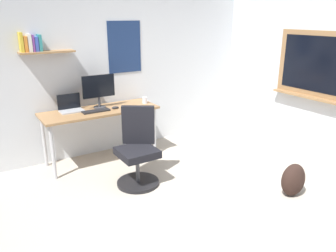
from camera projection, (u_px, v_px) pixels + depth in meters
The scene contains 10 objects.
ground_plane at pixel (208, 226), 3.33m from camera, with size 5.20×5.20×0.00m, color #ADA393.
wall_back at pixel (105, 65), 4.88m from camera, with size 5.00×0.30×2.60m.
desk at pixel (100, 115), 4.65m from camera, with size 1.59×0.59×0.76m.
office_chair at pixel (138, 152), 4.10m from camera, with size 0.56×0.57×0.95m.
laptop at pixel (71, 107), 4.54m from camera, with size 0.31×0.21×0.23m.
monitor_primary at pixel (99, 89), 4.63m from camera, with size 0.46×0.17×0.46m.
keyboard at pixel (96, 111), 4.52m from camera, with size 0.37×0.13×0.02m, color black.
computer_mouse at pixel (115, 108), 4.66m from camera, with size 0.10×0.06×0.03m, color #262628.
coffee_mug at pixel (145, 100), 4.94m from camera, with size 0.08×0.08×0.09m, color silver.
backpack at pixel (293, 180), 3.85m from camera, with size 0.32×0.22×0.39m, color black.
Camera 1 is at (-1.85, -2.20, 2.00)m, focal length 35.81 mm.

